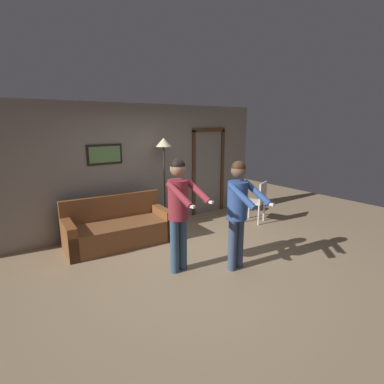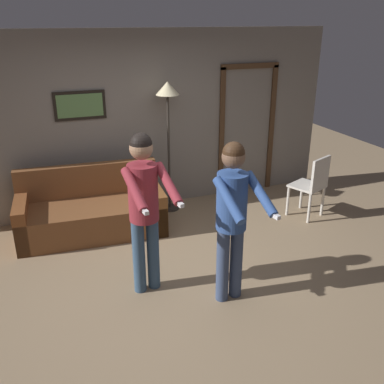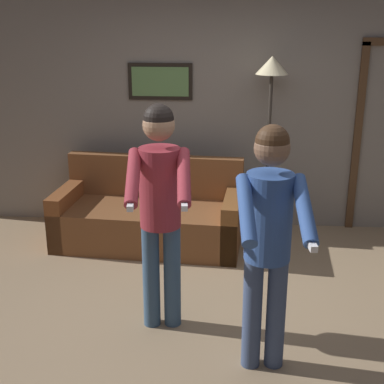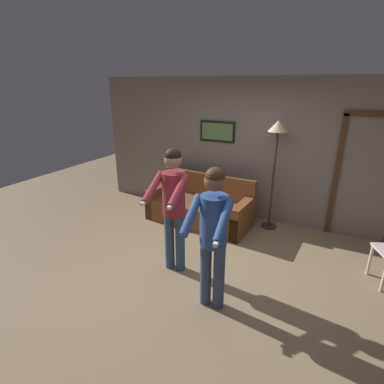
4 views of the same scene
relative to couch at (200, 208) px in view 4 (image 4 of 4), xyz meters
name	(u,v)px [view 4 (image 4 of 4)]	position (x,y,z in m)	size (l,w,h in m)	color
ground_plane	(201,273)	(0.71, -1.50, -0.28)	(12.00, 12.00, 0.00)	#998060
back_wall_assembly	(252,151)	(0.73, 0.65, 1.02)	(6.40, 0.10, 2.60)	gray
couch	(200,208)	(0.00, 0.00, 0.00)	(1.96, 0.98, 0.87)	brown
torchiere_lamp	(277,140)	(1.22, 0.34, 1.31)	(0.33, 0.33, 1.91)	#332D28
person_standing_left	(173,200)	(0.34, -1.57, 0.77)	(0.48, 0.71, 1.73)	#36526F
person_standing_right	(213,228)	(1.09, -2.02, 0.74)	(0.47, 0.65, 1.68)	#3A4B6E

